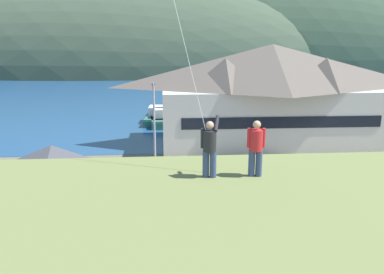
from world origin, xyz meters
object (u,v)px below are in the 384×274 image
wharf_dock (185,119)px  parked_car_lone_by_shed (328,186)px  moored_boat_wharfside (159,119)px  parking_light_pole (154,126)px  parked_car_mid_row_far (289,221)px  storage_shed_near_lot (55,185)px  parked_car_front_row_red (163,186)px  harbor_lodge (271,92)px  moored_boat_inner_slip (157,116)px  parked_car_back_row_right (144,230)px  person_kite_flyer (210,147)px  storage_shed_waterside (204,117)px  moored_boat_outer_mooring (208,113)px  person_companion (256,147)px

wharf_dock → parked_car_lone_by_shed: parked_car_lone_by_shed is taller
moored_boat_wharfside → parking_light_pole: (-0.09, -20.57, 3.84)m
wharf_dock → parked_car_mid_row_far: parked_car_mid_row_far is taller
wharf_dock → parking_light_pole: size_ratio=1.33×
storage_shed_near_lot → parking_light_pole: parking_light_pole is taller
parked_car_front_row_red → moored_boat_wharfside: bearing=91.2°
harbor_lodge → parked_car_lone_by_shed: 15.79m
parked_car_mid_row_far → parking_light_pole: parking_light_pole is taller
moored_boat_wharfside → storage_shed_near_lot: bearing=-102.3°
moored_boat_inner_slip → parked_car_back_row_right: (-0.22, -32.60, 0.34)m
person_kite_flyer → wharf_dock: bearing=88.0°
storage_shed_near_lot → parked_car_front_row_red: bearing=27.6°
harbor_lodge → storage_shed_waterside: size_ratio=3.40×
moored_boat_outer_mooring → storage_shed_waterside: bearing=-98.7°
parked_car_lone_by_shed → person_companion: person_companion is taller
harbor_lodge → person_kite_flyer: harbor_lodge is taller
wharf_dock → parked_car_back_row_right: 32.19m
wharf_dock → parked_car_front_row_red: parked_car_front_row_red is taller
harbor_lodge → parked_car_back_row_right: 24.64m
person_companion → moored_boat_outer_mooring: bearing=85.5°
moored_boat_outer_mooring → person_companion: size_ratio=3.80×
storage_shed_waterside → parked_car_lone_by_shed: bearing=-68.4°
moored_boat_outer_mooring → parked_car_mid_row_far: moored_boat_outer_mooring is taller
parked_car_back_row_right → person_kite_flyer: 11.64m
parked_car_lone_by_shed → parking_light_pole: bearing=159.8°
parked_car_back_row_right → person_companion: 12.04m
parked_car_mid_row_far → parking_light_pole: size_ratio=0.54×
person_companion → parked_car_back_row_right: bearing=114.4°
storage_shed_waterside → person_kite_flyer: 32.99m
moored_boat_inner_slip → parked_car_lone_by_shed: moored_boat_inner_slip is taller
moored_boat_inner_slip → parking_light_pole: bearing=-89.5°
storage_shed_near_lot → moored_boat_wharfside: storage_shed_near_lot is taller
wharf_dock → parked_car_mid_row_far: 31.70m
person_kite_flyer → moored_boat_inner_slip: bearing=93.2°
storage_shed_waterside → parked_car_back_row_right: (-5.71, -23.57, -1.34)m
person_kite_flyer → person_companion: 1.41m
parked_car_back_row_right → moored_boat_outer_mooring: bearing=77.9°
parked_car_front_row_red → parked_car_lone_by_shed: (11.76, -0.81, 0.00)m
parked_car_mid_row_far → parking_light_pole: (-7.90, 9.65, 3.49)m
harbor_lodge → moored_boat_outer_mooring: 14.97m
moored_boat_inner_slip → parked_car_front_row_red: bearing=-88.2°
parked_car_mid_row_far → parking_light_pole: 12.95m
storage_shed_waterside → parked_car_back_row_right: 24.29m
person_companion → moored_boat_wharfside: bearing=95.0°
storage_shed_near_lot → person_kite_flyer: person_kite_flyer is taller
parked_car_lone_by_shed → person_companion: bearing=-121.5°
parked_car_back_row_right → person_companion: person_companion is taller
parked_car_front_row_red → person_kite_flyer: 16.93m
moored_boat_wharfside → person_kite_flyer: bearing=-87.1°
storage_shed_waterside → parked_car_lone_by_shed: (7.08, -17.89, -1.34)m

